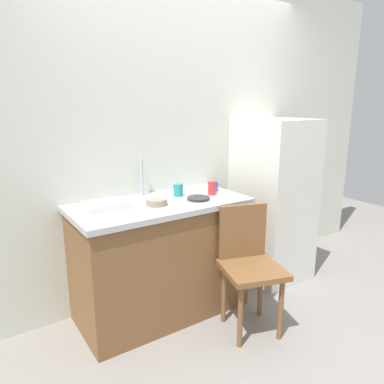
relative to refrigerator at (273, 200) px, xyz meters
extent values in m
plane|color=gray|center=(-0.82, -0.64, -0.73)|extent=(8.00, 8.00, 0.00)
cube|color=silver|center=(-0.82, 0.36, 0.60)|extent=(4.80, 0.10, 2.66)
cube|color=brown|center=(-1.18, 0.01, -0.31)|extent=(1.26, 0.60, 0.85)
cube|color=#B7B7BC|center=(-1.18, 0.01, 0.14)|extent=(1.30, 0.64, 0.04)
cylinder|color=#B7B7BC|center=(-1.20, 0.26, 0.30)|extent=(0.02, 0.02, 0.29)
cube|color=silver|center=(0.00, 0.00, 0.00)|extent=(0.57, 0.62, 1.46)
cylinder|color=brown|center=(-0.96, -0.66, -0.51)|extent=(0.04, 0.04, 0.45)
cylinder|color=brown|center=(-0.67, -0.75, -0.51)|extent=(0.04, 0.04, 0.45)
cylinder|color=brown|center=(-0.87, -0.37, -0.51)|extent=(0.04, 0.04, 0.45)
cylinder|color=brown|center=(-0.58, -0.46, -0.51)|extent=(0.04, 0.04, 0.45)
cube|color=brown|center=(-0.77, -0.56, -0.26)|extent=(0.50, 0.50, 0.04)
cube|color=brown|center=(-0.71, -0.39, -0.04)|extent=(0.35, 0.14, 0.40)
cube|color=white|center=(-1.57, 0.06, 0.19)|extent=(0.28, 0.20, 0.05)
cylinder|color=gray|center=(-1.24, -0.05, 0.18)|extent=(0.15, 0.15, 0.05)
cylinder|color=#2D2D2D|center=(-0.91, -0.10, 0.17)|extent=(0.17, 0.17, 0.02)
cylinder|color=blue|center=(-0.65, 0.05, 0.20)|extent=(0.07, 0.07, 0.08)
cylinder|color=red|center=(-0.73, -0.03, 0.21)|extent=(0.06, 0.06, 0.11)
cylinder|color=teal|center=(-0.97, 0.08, 0.21)|extent=(0.07, 0.07, 0.10)
camera|label=1|loc=(-2.40, -2.23, 0.86)|focal=33.59mm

